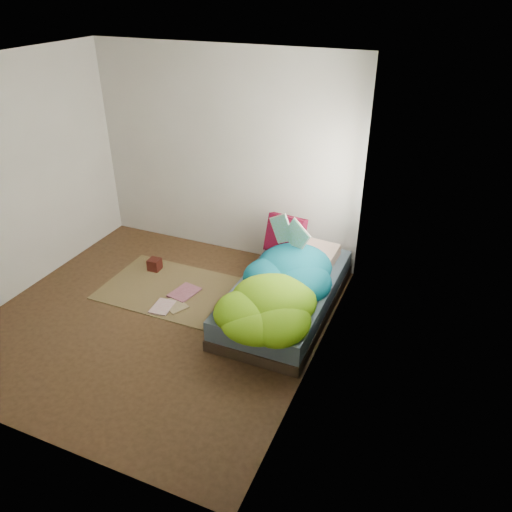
{
  "coord_description": "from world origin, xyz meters",
  "views": [
    {
      "loc": [
        2.71,
        -3.61,
        3.27
      ],
      "look_at": [
        0.85,
        0.75,
        0.58
      ],
      "focal_mm": 35.0,
      "sensor_mm": 36.0,
      "label": 1
    }
  ],
  "objects_px": {
    "open_book": "(289,225)",
    "floor_book_a": "(154,305)",
    "bed": "(286,296)",
    "floor_book_b": "(176,289)",
    "wooden_box": "(155,264)",
    "pillow_magenta": "(285,235)"
  },
  "relations": [
    {
      "from": "bed",
      "to": "floor_book_a",
      "type": "bearing_deg",
      "value": -157.95
    },
    {
      "from": "floor_book_b",
      "to": "floor_book_a",
      "type": "bearing_deg",
      "value": -89.08
    },
    {
      "from": "open_book",
      "to": "pillow_magenta",
      "type": "bearing_deg",
      "value": 141.72
    },
    {
      "from": "pillow_magenta",
      "to": "floor_book_b",
      "type": "bearing_deg",
      "value": -134.82
    },
    {
      "from": "open_book",
      "to": "floor_book_b",
      "type": "height_order",
      "value": "open_book"
    },
    {
      "from": "bed",
      "to": "pillow_magenta",
      "type": "distance_m",
      "value": 0.81
    },
    {
      "from": "bed",
      "to": "floor_book_a",
      "type": "distance_m",
      "value": 1.48
    },
    {
      "from": "open_book",
      "to": "floor_book_a",
      "type": "bearing_deg",
      "value": -116.65
    },
    {
      "from": "pillow_magenta",
      "to": "floor_book_b",
      "type": "distance_m",
      "value": 1.45
    },
    {
      "from": "floor_book_b",
      "to": "open_book",
      "type": "bearing_deg",
      "value": 37.85
    },
    {
      "from": "bed",
      "to": "open_book",
      "type": "bearing_deg",
      "value": 107.79
    },
    {
      "from": "pillow_magenta",
      "to": "open_book",
      "type": "height_order",
      "value": "open_book"
    },
    {
      "from": "pillow_magenta",
      "to": "wooden_box",
      "type": "relative_size",
      "value": 3.15
    },
    {
      "from": "open_book",
      "to": "floor_book_a",
      "type": "relative_size",
      "value": 1.68
    },
    {
      "from": "bed",
      "to": "floor_book_a",
      "type": "height_order",
      "value": "bed"
    },
    {
      "from": "wooden_box",
      "to": "floor_book_a",
      "type": "height_order",
      "value": "wooden_box"
    },
    {
      "from": "bed",
      "to": "pillow_magenta",
      "type": "relative_size",
      "value": 4.4
    },
    {
      "from": "floor_book_a",
      "to": "bed",
      "type": "bearing_deg",
      "value": 16.65
    },
    {
      "from": "open_book",
      "to": "wooden_box",
      "type": "bearing_deg",
      "value": -145.23
    },
    {
      "from": "floor_book_b",
      "to": "wooden_box",
      "type": "bearing_deg",
      "value": 158.0
    },
    {
      "from": "pillow_magenta",
      "to": "floor_book_a",
      "type": "xyz_separation_m",
      "value": [
        -1.11,
        -1.21,
        -0.54
      ]
    },
    {
      "from": "wooden_box",
      "to": "floor_book_b",
      "type": "xyz_separation_m",
      "value": [
        0.49,
        -0.32,
        -0.06
      ]
    }
  ]
}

